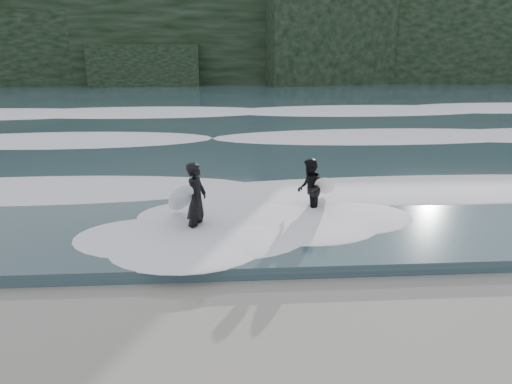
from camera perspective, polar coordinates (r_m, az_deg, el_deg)
ground at (r=8.29m, az=3.12°, el=-19.83°), size 120.00×120.00×0.00m
sea at (r=35.86m, az=-2.38°, el=9.92°), size 90.00×52.00×0.30m
headland at (r=52.52m, az=-2.95°, el=17.71°), size 70.00×9.00×10.00m
foam_near at (r=16.22m, az=-0.58°, el=1.11°), size 60.00×3.20×0.20m
foam_mid at (r=23.00m, az=-1.55°, el=6.16°), size 60.00×4.00×0.24m
foam_far at (r=31.86m, az=-2.20°, el=9.47°), size 60.00×4.80×0.30m
surfer_left at (r=12.70m, az=-7.16°, el=-0.96°), size 1.25×2.06×1.99m
surfer_right at (r=14.09m, az=6.34°, el=0.39°), size 1.27×1.99×1.72m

